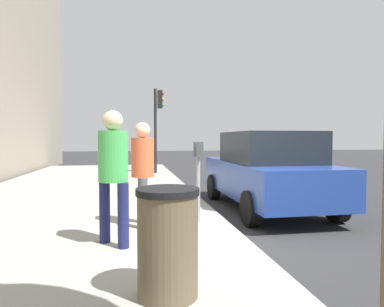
% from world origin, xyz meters
% --- Properties ---
extents(ground_plane, '(80.00, 80.00, 0.00)m').
position_xyz_m(ground_plane, '(0.00, 0.00, 0.00)').
color(ground_plane, '#2B2B2D').
rests_on(ground_plane, ground).
extents(sidewalk_slab, '(28.00, 6.00, 0.15)m').
position_xyz_m(sidewalk_slab, '(0.00, 3.00, 0.07)').
color(sidewalk_slab, gray).
rests_on(sidewalk_slab, ground_plane).
extents(parking_meter, '(0.36, 0.12, 1.41)m').
position_xyz_m(parking_meter, '(0.52, 0.53, 1.17)').
color(parking_meter, gray).
rests_on(parking_meter, sidewalk_slab).
extents(pedestrian_at_meter, '(0.53, 0.38, 1.74)m').
position_xyz_m(pedestrian_at_meter, '(0.45, 1.50, 1.17)').
color(pedestrian_at_meter, '#47474C').
rests_on(pedestrian_at_meter, sidewalk_slab).
extents(pedestrian_bystander, '(0.45, 0.42, 1.85)m').
position_xyz_m(pedestrian_bystander, '(-0.54, 1.92, 1.26)').
color(pedestrian_bystander, '#191E4C').
rests_on(pedestrian_bystander, sidewalk_slab).
extents(parked_sedan_near, '(4.40, 1.98, 1.77)m').
position_xyz_m(parked_sedan_near, '(2.01, -1.35, 0.89)').
color(parked_sedan_near, navy).
rests_on(parked_sedan_near, ground_plane).
extents(traffic_signal, '(0.24, 0.44, 3.60)m').
position_xyz_m(traffic_signal, '(9.24, 0.59, 2.58)').
color(traffic_signal, black).
rests_on(traffic_signal, sidewalk_slab).
extents(trash_bin, '(0.59, 0.59, 1.01)m').
position_xyz_m(trash_bin, '(-2.18, 1.34, 0.66)').
color(trash_bin, brown).
rests_on(trash_bin, sidewalk_slab).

